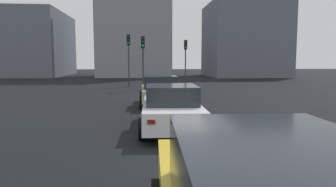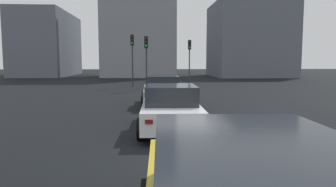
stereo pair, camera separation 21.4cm
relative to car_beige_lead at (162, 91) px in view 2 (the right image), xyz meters
The scene contains 9 objects.
ground_plane 8.18m from the car_beige_lead, behind, with size 160.00×160.00×0.20m, color black.
car_beige_lead is the anchor object (origin of this frame).
car_white_second 5.67m from the car_beige_lead, behind, with size 4.42×2.09×1.47m.
traffic_light_near_left 11.74m from the car_beige_lead, 10.24° to the left, with size 0.32×0.29×4.46m.
traffic_light_near_right 8.77m from the car_beige_lead, ahead, with size 0.32×0.29×4.10m.
traffic_light_far_left 14.96m from the car_beige_lead, 12.79° to the right, with size 0.32×0.30×4.24m.
building_facade_left 33.06m from the car_beige_lead, 25.23° to the right, with size 11.07×10.51×10.53m, color slate.
building_facade_center 31.04m from the car_beige_lead, ahead, with size 8.00×10.23×17.42m, color gray.
building_facade_right 37.55m from the car_beige_lead, 25.45° to the left, with size 15.03×6.90×9.46m, color slate.
Camera 2 is at (-7.53, 0.59, 2.23)m, focal length 33.47 mm.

